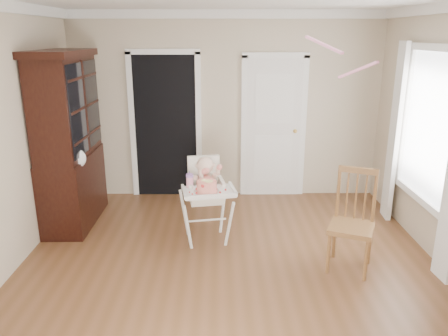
{
  "coord_description": "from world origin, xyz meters",
  "views": [
    {
      "loc": [
        -0.1,
        -3.88,
        2.37
      ],
      "look_at": [
        -0.05,
        0.8,
        0.94
      ],
      "focal_mm": 35.0,
      "sensor_mm": 36.0,
      "label": 1
    }
  ],
  "objects_px": {
    "high_chair": "(206,190)",
    "cake": "(207,186)",
    "sippy_cup": "(190,180)",
    "china_cabinet": "(69,140)",
    "dining_chair": "(352,224)"
  },
  "relations": [
    {
      "from": "high_chair",
      "to": "cake",
      "type": "relative_size",
      "value": 3.59
    },
    {
      "from": "sippy_cup",
      "to": "china_cabinet",
      "type": "xyz_separation_m",
      "value": [
        -1.55,
        0.68,
        0.3
      ]
    },
    {
      "from": "sippy_cup",
      "to": "dining_chair",
      "type": "xyz_separation_m",
      "value": [
        1.71,
        -0.53,
        -0.3
      ]
    },
    {
      "from": "cake",
      "to": "china_cabinet",
      "type": "bearing_deg",
      "value": 154.27
    },
    {
      "from": "cake",
      "to": "high_chair",
      "type": "bearing_deg",
      "value": 94.11
    },
    {
      "from": "high_chair",
      "to": "dining_chair",
      "type": "relative_size",
      "value": 0.97
    },
    {
      "from": "china_cabinet",
      "to": "cake",
      "type": "bearing_deg",
      "value": -25.73
    },
    {
      "from": "cake",
      "to": "sippy_cup",
      "type": "distance_m",
      "value": 0.25
    },
    {
      "from": "sippy_cup",
      "to": "china_cabinet",
      "type": "relative_size",
      "value": 0.09
    },
    {
      "from": "sippy_cup",
      "to": "dining_chair",
      "type": "relative_size",
      "value": 0.19
    },
    {
      "from": "high_chair",
      "to": "cake",
      "type": "xyz_separation_m",
      "value": [
        0.02,
        -0.27,
        0.15
      ]
    },
    {
      "from": "sippy_cup",
      "to": "high_chair",
      "type": "bearing_deg",
      "value": 32.51
    },
    {
      "from": "sippy_cup",
      "to": "china_cabinet",
      "type": "distance_m",
      "value": 1.72
    },
    {
      "from": "sippy_cup",
      "to": "dining_chair",
      "type": "bearing_deg",
      "value": -17.18
    },
    {
      "from": "china_cabinet",
      "to": "dining_chair",
      "type": "distance_m",
      "value": 3.53
    }
  ]
}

